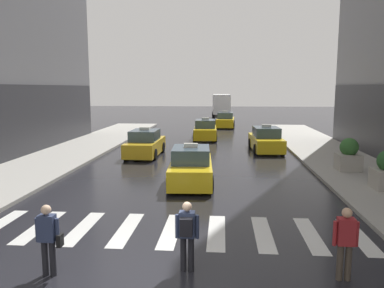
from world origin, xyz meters
The scene contains 12 objects.
ground_plane centered at (0.00, 0.00, 0.00)m, with size 160.00×160.00×0.00m, color black.
crosswalk_markings centered at (0.00, 3.00, 0.00)m, with size 11.30×2.80×0.01m.
taxi_lead centered at (0.11, 8.72, 0.72)m, with size 2.11×4.62×1.80m.
taxi_second centered at (-3.32, 15.35, 0.72)m, with size 1.99×4.57×1.80m.
taxi_third centered at (4.39, 17.74, 0.72)m, with size 2.11×4.62×1.80m.
taxi_fourth centered at (0.06, 23.39, 0.72)m, with size 2.04×4.59×1.80m.
taxi_fifth centered at (1.78, 33.03, 0.72)m, with size 2.09×4.61×1.80m.
box_truck centered at (1.23, 43.69, 1.85)m, with size 2.55×7.63×3.35m.
pedestrian_with_backpack centered at (0.71, 0.53, 0.97)m, with size 0.55×0.43×1.65m.
pedestrian_with_handbag centered at (-2.36, 0.09, 0.93)m, with size 0.60×0.24×1.65m.
pedestrian_plain_coat centered at (4.18, 0.41, 0.94)m, with size 0.55×0.24×1.65m.
planter_mid_block centered at (7.75, 11.42, 0.87)m, with size 1.10×1.10×1.60m.
Camera 1 is at (1.49, -7.65, 4.20)m, focal length 35.41 mm.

